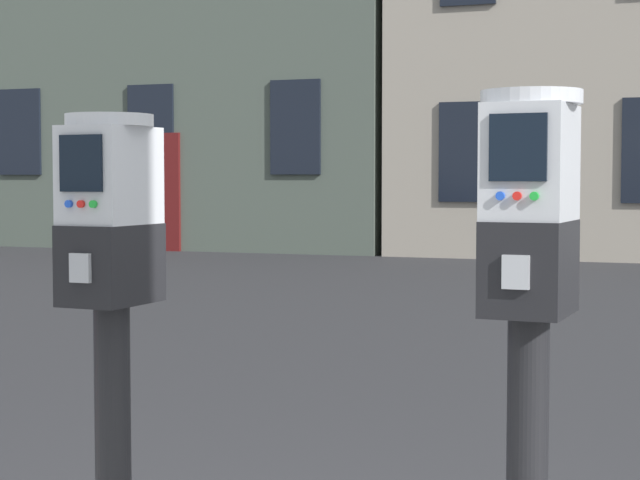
# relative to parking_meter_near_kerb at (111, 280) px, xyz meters

# --- Properties ---
(parking_meter_near_kerb) EXTENTS (0.23, 0.26, 1.32)m
(parking_meter_near_kerb) POSITION_rel_parking_meter_near_kerb_xyz_m (0.00, 0.00, 0.00)
(parking_meter_near_kerb) COLOR black
(parking_meter_near_kerb) RESTS_ON sidewalk_slab
(parking_meter_twin_adjacent) EXTENTS (0.23, 0.26, 1.35)m
(parking_meter_twin_adjacent) POSITION_rel_parking_meter_near_kerb_xyz_m (1.03, 0.00, 0.02)
(parking_meter_twin_adjacent) COLOR black
(parking_meter_twin_adjacent) RESTS_ON sidewalk_slab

